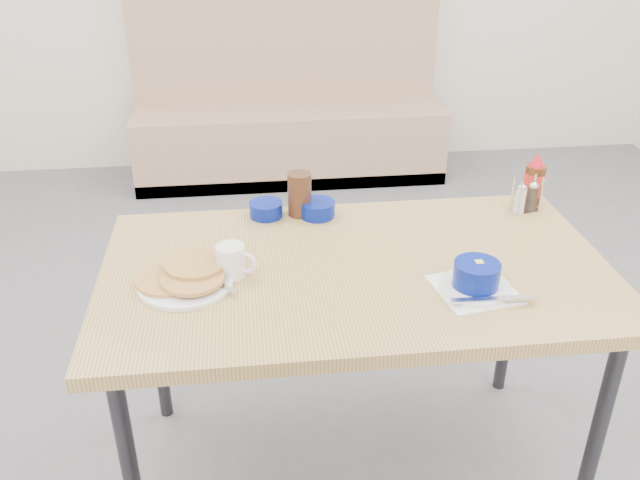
{
  "coord_description": "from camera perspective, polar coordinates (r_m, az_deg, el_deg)",
  "views": [
    {
      "loc": [
        -0.29,
        -1.34,
        1.71
      ],
      "look_at": [
        -0.1,
        0.3,
        0.82
      ],
      "focal_mm": 38.0,
      "sensor_mm": 36.0,
      "label": 1
    }
  ],
  "objects": [
    {
      "name": "booth_bench",
      "position": [
        4.35,
        -2.66,
        10.09
      ],
      "size": [
        1.9,
        0.56,
        1.22
      ],
      "color": "tan",
      "rests_on": "ground"
    },
    {
      "name": "grits_setting",
      "position": [
        1.79,
        13.02,
        -3.2
      ],
      "size": [
        0.25,
        0.23,
        0.08
      ],
      "rotation": [
        0.0,
        0.0,
        0.17
      ],
      "color": "white",
      "rests_on": "dining_table"
    },
    {
      "name": "condiment_caddy",
      "position": [
        2.26,
        16.96,
        3.3
      ],
      "size": [
        0.11,
        0.08,
        0.11
      ],
      "rotation": [
        0.0,
        0.0,
        0.23
      ],
      "color": "silver",
      "rests_on": "dining_table"
    },
    {
      "name": "butter_bowl",
      "position": [
        2.13,
        -0.21,
        2.63
      ],
      "size": [
        0.11,
        0.11,
        0.05
      ],
      "rotation": [
        0.0,
        0.0,
        0.35
      ],
      "color": "navy",
      "rests_on": "dining_table"
    },
    {
      "name": "dining_table",
      "position": [
        1.9,
        3.04,
        -3.79
      ],
      "size": [
        1.4,
        0.8,
        0.76
      ],
      "color": "tan",
      "rests_on": "ground"
    },
    {
      "name": "coffee_mug",
      "position": [
        1.82,
        -7.41,
        -1.73
      ],
      "size": [
        0.11,
        0.08,
        0.09
      ],
      "rotation": [
        0.0,
        0.0,
        -0.43
      ],
      "color": "white",
      "rests_on": "dining_table"
    },
    {
      "name": "syrup_bottle",
      "position": [
        2.31,
        17.58,
        4.74
      ],
      "size": [
        0.07,
        0.07,
        0.17
      ],
      "rotation": [
        0.0,
        0.0,
        0.4
      ],
      "color": "#47230F",
      "rests_on": "dining_table"
    },
    {
      "name": "creamer_bowl",
      "position": [
        2.14,
        -4.57,
        2.58
      ],
      "size": [
        0.1,
        0.1,
        0.05
      ],
      "rotation": [
        0.0,
        0.0,
        -0.03
      ],
      "color": "navy",
      "rests_on": "dining_table"
    },
    {
      "name": "amber_tumbler",
      "position": [
        2.13,
        -1.74,
        3.87
      ],
      "size": [
        0.09,
        0.09,
        0.14
      ],
      "primitive_type": "cylinder",
      "rotation": [
        0.0,
        0.0,
        0.28
      ],
      "color": "#3F2214",
      "rests_on": "dining_table"
    },
    {
      "name": "pancake_plate",
      "position": [
        1.81,
        -11.26,
        -3.18
      ],
      "size": [
        0.27,
        0.25,
        0.04
      ],
      "rotation": [
        0.0,
        0.0,
        0.39
      ],
      "color": "white",
      "rests_on": "dining_table"
    }
  ]
}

